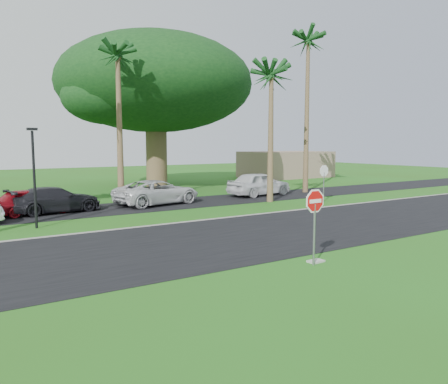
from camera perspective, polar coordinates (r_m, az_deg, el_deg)
The scene contains 17 objects.
ground at distance 16.56m, azimuth 3.05°, elevation -7.37°, with size 120.00×120.00×0.00m, color #2A5715.
road at distance 18.18m, azimuth -0.62°, elevation -6.09°, with size 120.00×8.00×0.02m, color black.
parking_strip at distance 27.53m, azimuth -12.21°, elevation -1.97°, with size 120.00×5.00×0.02m, color black.
curb at distance 21.66m, azimuth -6.29°, elevation -4.05°, with size 120.00×0.12×0.06m, color gray.
stop_sign_near at distance 14.26m, azimuth 11.76°, elevation -2.46°, with size 1.05×0.07×2.62m.
stop_sign_far at distance 30.09m, azimuth 12.92°, elevation 2.09°, with size 1.05×0.07×2.62m.
palm_center at distance 29.14m, azimuth -13.72°, elevation 16.54°, with size 5.00×5.00×10.50m.
palm_right_near at distance 29.80m, azimuth 6.21°, elevation 14.55°, with size 5.00×5.00×9.50m.
palm_right_far at distance 36.50m, azimuth 10.95°, elevation 18.35°, with size 5.00×5.00×13.00m.
canopy_tree at distance 38.63m, azimuth -8.96°, elevation 13.75°, with size 16.50×16.50×13.12m.
streetlight_right at distance 21.89m, azimuth -23.57°, elevation 2.49°, with size 0.45×0.25×4.64m.
building_far at distance 51.44m, azimuth 8.08°, elevation 3.59°, with size 10.00×6.00×3.00m, color gray.
car_red at distance 26.36m, azimuth -23.85°, elevation -1.14°, with size 1.74×4.32×1.47m, color maroon.
car_dark at distance 26.54m, azimuth -21.17°, elevation -0.98°, with size 2.06×5.07×1.47m, color black.
car_minivan at distance 28.44m, azimuth -8.69°, elevation -0.05°, with size 2.61×5.66×1.57m, color silver.
car_pickup at distance 32.99m, azimuth 4.61°, elevation 1.05°, with size 2.09×5.21×1.77m, color silver.
utility_slab at distance 15.00m, azimuth 11.90°, elevation -8.84°, with size 0.55×0.35×0.06m, color #9C9D95.
Camera 1 is at (-9.34, -13.10, 3.93)m, focal length 35.00 mm.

